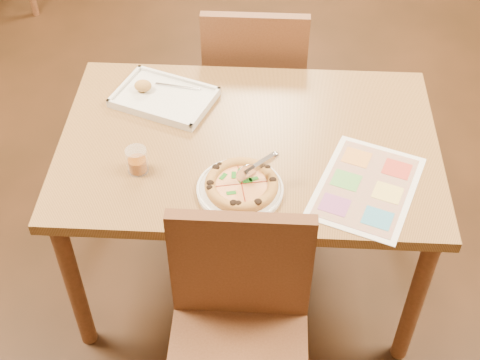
# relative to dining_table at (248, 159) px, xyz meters

# --- Properties ---
(dining_table) EXTENTS (1.30, 0.85, 0.72)m
(dining_table) POSITION_rel_dining_table_xyz_m (0.00, 0.00, 0.00)
(dining_table) COLOR olive
(dining_table) RESTS_ON ground
(chair_near) EXTENTS (0.42, 0.42, 0.47)m
(chair_near) POSITION_rel_dining_table_xyz_m (0.00, -0.60, -0.07)
(chair_near) COLOR brown
(chair_near) RESTS_ON ground
(chair_far) EXTENTS (0.42, 0.42, 0.47)m
(chair_far) POSITION_rel_dining_table_xyz_m (-0.00, 0.60, -0.07)
(chair_far) COLOR brown
(chair_far) RESTS_ON ground
(plate) EXTENTS (0.35, 0.35, 0.01)m
(plate) POSITION_rel_dining_table_xyz_m (-0.02, -0.24, 0.09)
(plate) COLOR white
(plate) RESTS_ON dining_table
(pizza) EXTENTS (0.23, 0.23, 0.04)m
(pizza) POSITION_rel_dining_table_xyz_m (-0.01, -0.24, 0.11)
(pizza) COLOR #DA994A
(pizza) RESTS_ON plate
(pizza_cutter) EXTENTS (0.13, 0.08, 0.08)m
(pizza_cutter) POSITION_rel_dining_table_xyz_m (0.03, -0.21, 0.16)
(pizza_cutter) COLOR silver
(pizza_cutter) RESTS_ON pizza
(appetizer_tray) EXTENTS (0.41, 0.35, 0.06)m
(appetizer_tray) POSITION_rel_dining_table_xyz_m (-0.32, 0.20, 0.10)
(appetizer_tray) COLOR silver
(appetizer_tray) RESTS_ON dining_table
(glass_tumbler) EXTENTS (0.07, 0.07, 0.09)m
(glass_tumbler) POSITION_rel_dining_table_xyz_m (-0.36, -0.16, 0.12)
(glass_tumbler) COLOR #823D0A
(glass_tumbler) RESTS_ON dining_table
(menu) EXTENTS (0.42, 0.49, 0.00)m
(menu) POSITION_rel_dining_table_xyz_m (0.39, -0.20, 0.09)
(menu) COLOR white
(menu) RESTS_ON dining_table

